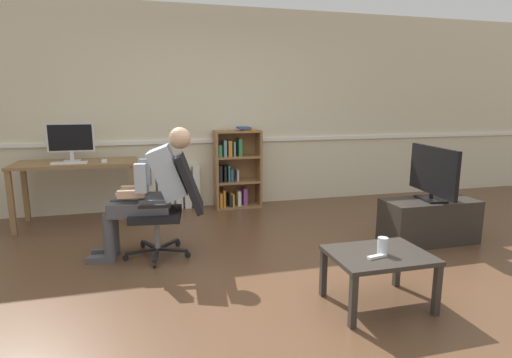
{
  "coord_description": "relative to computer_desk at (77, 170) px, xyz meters",
  "views": [
    {
      "loc": [
        -0.86,
        -2.96,
        1.46
      ],
      "look_at": [
        0.15,
        0.85,
        0.7
      ],
      "focal_mm": 28.32,
      "sensor_mm": 36.0,
      "label": 1
    }
  ],
  "objects": [
    {
      "name": "office_chair",
      "position": [
        1.03,
        -1.33,
        -0.13
      ],
      "size": [
        0.79,
        0.62,
        0.98
      ],
      "rotation": [
        0.0,
        0.0,
        -1.69
      ],
      "color": "black",
      "rests_on": "ground_plane"
    },
    {
      "name": "bookshelf",
      "position": [
        1.98,
        0.29,
        -0.13
      ],
      "size": [
        0.64,
        0.29,
        1.12
      ],
      "color": "olive",
      "rests_on": "ground_plane"
    },
    {
      "name": "drinking_glass",
      "position": [
        2.41,
        -2.72,
        -0.19
      ],
      "size": [
        0.07,
        0.07,
        0.12
      ],
      "primitive_type": "cylinder",
      "color": "silver",
      "rests_on": "coffee_table"
    },
    {
      "name": "ground_plane",
      "position": [
        1.71,
        -2.15,
        -0.65
      ],
      "size": [
        18.0,
        18.0,
        0.0
      ],
      "primitive_type": "plane",
      "color": "brown"
    },
    {
      "name": "spare_remote",
      "position": [
        2.34,
        -2.77,
        -0.25
      ],
      "size": [
        0.15,
        0.06,
        0.02
      ],
      "primitive_type": "cube",
      "rotation": [
        0.0,
        0.0,
        1.76
      ],
      "color": "white",
      "rests_on": "coffee_table"
    },
    {
      "name": "radiator",
      "position": [
        1.16,
        0.39,
        -0.35
      ],
      "size": [
        0.68,
        0.08,
        0.6
      ],
      "color": "white",
      "rests_on": "ground_plane"
    },
    {
      "name": "computer_mouse",
      "position": [
        0.33,
        -0.12,
        0.12
      ],
      "size": [
        0.06,
        0.1,
        0.03
      ],
      "primitive_type": "cube",
      "color": "white",
      "rests_on": "computer_desk"
    },
    {
      "name": "back_wall",
      "position": [
        1.71,
        0.5,
        0.69
      ],
      "size": [
        12.0,
        0.13,
        2.7
      ],
      "color": "beige",
      "rests_on": "ground_plane"
    },
    {
      "name": "tv_screen",
      "position": [
        3.65,
        -1.64,
        0.09
      ],
      "size": [
        0.24,
        0.81,
        0.55
      ],
      "rotation": [
        0.0,
        0.0,
        1.45
      ],
      "color": "black",
      "rests_on": "tv_stand"
    },
    {
      "name": "keyboard",
      "position": [
        -0.05,
        -0.14,
        0.11
      ],
      "size": [
        0.38,
        0.12,
        0.02
      ],
      "primitive_type": "cube",
      "color": "white",
      "rests_on": "computer_desk"
    },
    {
      "name": "coffee_table",
      "position": [
        2.4,
        -2.7,
        -0.31
      ],
      "size": [
        0.7,
        0.52,
        0.4
      ],
      "color": "#332D28",
      "rests_on": "ground_plane"
    },
    {
      "name": "person_seated",
      "position": [
        0.85,
        -1.31,
        0.0
      ],
      "size": [
        0.99,
        0.43,
        1.23
      ],
      "rotation": [
        0.0,
        0.0,
        -1.69
      ],
      "color": "#4C4C51",
      "rests_on": "ground_plane"
    },
    {
      "name": "imac_monitor",
      "position": [
        -0.05,
        0.08,
        0.36
      ],
      "size": [
        0.53,
        0.14,
        0.45
      ],
      "color": "silver",
      "rests_on": "computer_desk"
    },
    {
      "name": "tv_stand",
      "position": [
        3.65,
        -1.64,
        -0.43
      ],
      "size": [
        0.97,
        0.43,
        0.45
      ],
      "color": "#2D2823",
      "rests_on": "ground_plane"
    },
    {
      "name": "computer_desk",
      "position": [
        0.0,
        0.0,
        0.0
      ],
      "size": [
        1.37,
        0.63,
        0.76
      ],
      "color": "olive",
      "rests_on": "ground_plane"
    }
  ]
}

